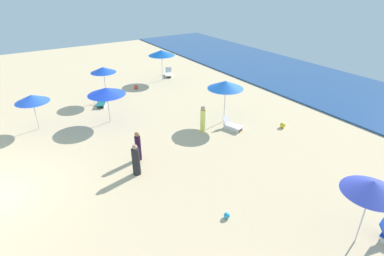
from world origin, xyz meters
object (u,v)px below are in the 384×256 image
(lounge_chair_1_0, at_px, (101,102))
(umbrella_5, at_px, (161,53))
(umbrella_3, at_px, (373,187))
(beach_ball_0, at_px, (283,125))
(umbrella_1, at_px, (103,70))
(beach_ball_1, at_px, (227,215))
(beachgoer_3, at_px, (138,146))
(beachgoer_1, at_px, (136,161))
(beachgoer_4, at_px, (203,119))
(umbrella_2, at_px, (32,98))
(beach_ball_2, at_px, (136,87))
(umbrella_4, at_px, (106,91))
(umbrella_0, at_px, (226,85))
(lounge_chair_0_0, at_px, (232,125))
(lounge_chair_5_0, at_px, (169,74))

(lounge_chair_1_0, relative_size, umbrella_5, 0.51)
(umbrella_3, height_order, beach_ball_0, umbrella_3)
(umbrella_1, bearing_deg, umbrella_5, 109.80)
(umbrella_1, relative_size, lounge_chair_1_0, 1.86)
(beach_ball_0, height_order, beach_ball_1, beach_ball_0)
(beachgoer_3, bearing_deg, beach_ball_0, -88.48)
(lounge_chair_1_0, xyz_separation_m, umbrella_5, (-3.09, 6.71, 2.25))
(umbrella_1, distance_m, beach_ball_0, 13.46)
(beachgoer_3, bearing_deg, beachgoer_1, 162.69)
(beach_ball_0, bearing_deg, beachgoer_4, -117.01)
(umbrella_5, bearing_deg, umbrella_2, -67.08)
(umbrella_5, relative_size, beach_ball_2, 7.65)
(umbrella_4, xyz_separation_m, umbrella_5, (-6.12, 7.08, 0.37))
(beachgoer_3, bearing_deg, umbrella_0, -68.44)
(umbrella_3, xyz_separation_m, umbrella_5, (-20.84, 2.92, 0.03))
(umbrella_0, relative_size, lounge_chair_0_0, 1.97)
(umbrella_0, height_order, umbrella_2, umbrella_0)
(umbrella_4, bearing_deg, lounge_chair_1_0, 172.88)
(umbrella_3, bearing_deg, umbrella_0, 168.33)
(umbrella_4, bearing_deg, beach_ball_2, 141.65)
(lounge_chair_1_0, height_order, umbrella_2, umbrella_2)
(beach_ball_0, bearing_deg, umbrella_5, -171.72)
(umbrella_5, bearing_deg, lounge_chair_5_0, 127.10)
(umbrella_1, bearing_deg, umbrella_4, -15.61)
(beachgoer_3, bearing_deg, beach_ball_1, -158.28)
(umbrella_5, distance_m, lounge_chair_5_0, 2.62)
(umbrella_3, xyz_separation_m, beach_ball_0, (-7.98, 4.80, -2.29))
(beach_ball_0, bearing_deg, lounge_chair_1_0, -138.75)
(umbrella_2, bearing_deg, beachgoer_1, 22.65)
(lounge_chair_0_0, relative_size, beach_ball_2, 3.97)
(umbrella_1, distance_m, umbrella_2, 5.88)
(umbrella_1, distance_m, beachgoer_1, 10.77)
(umbrella_2, bearing_deg, umbrella_1, 116.30)
(beachgoer_4, height_order, beach_ball_0, beachgoer_4)
(lounge_chair_5_0, height_order, beach_ball_2, lounge_chair_5_0)
(umbrella_5, bearing_deg, beach_ball_0, 8.28)
(umbrella_1, relative_size, beach_ball_2, 7.24)
(lounge_chair_0_0, height_order, beach_ball_2, lounge_chair_0_0)
(lounge_chair_5_0, distance_m, beach_ball_2, 4.53)
(lounge_chair_1_0, height_order, beachgoer_1, beachgoer_1)
(umbrella_1, xyz_separation_m, umbrella_2, (2.60, -5.26, -0.33))
(beach_ball_0, bearing_deg, beach_ball_1, -60.66)
(lounge_chair_0_0, bearing_deg, beach_ball_0, -45.98)
(umbrella_0, height_order, beach_ball_0, umbrella_0)
(umbrella_2, xyz_separation_m, beachgoer_4, (5.79, 8.55, -1.24))
(beach_ball_2, bearing_deg, umbrella_2, -65.61)
(umbrella_3, distance_m, beachgoer_3, 10.52)
(umbrella_0, distance_m, beachgoer_1, 7.87)
(lounge_chair_0_0, xyz_separation_m, umbrella_1, (-9.13, -5.01, 2.11))
(beachgoer_3, bearing_deg, beach_ball_2, -12.04)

